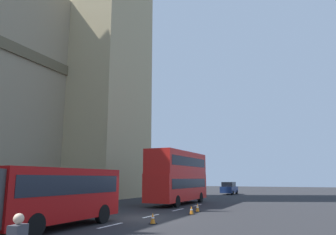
% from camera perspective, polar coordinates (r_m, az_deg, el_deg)
% --- Properties ---
extents(ground_plane, '(160.00, 160.00, 0.00)m').
position_cam_1_polar(ground_plane, '(20.57, -4.59, -17.57)').
color(ground_plane, '#262628').
extents(lane_centre_marking, '(25.20, 0.16, 0.01)m').
position_cam_1_polar(lane_centre_marking, '(19.58, -6.29, -17.87)').
color(lane_centre_marking, silver).
rests_on(lane_centre_marking, ground_plane).
extents(double_decker_bus, '(9.71, 2.54, 4.90)m').
position_cam_1_polar(double_decker_bus, '(30.89, 1.85, -10.31)').
color(double_decker_bus, red).
rests_on(double_decker_bus, ground_plane).
extents(sedan_lead, '(4.40, 1.86, 1.85)m').
position_cam_1_polar(sedan_lead, '(50.83, 10.93, -12.36)').
color(sedan_lead, navy).
rests_on(sedan_lead, ground_plane).
extents(traffic_cone_west, '(0.36, 0.36, 0.58)m').
position_cam_1_polar(traffic_cone_west, '(17.94, -2.74, -17.67)').
color(traffic_cone_west, black).
rests_on(traffic_cone_west, ground_plane).
extents(traffic_cone_middle, '(0.36, 0.36, 0.58)m').
position_cam_1_polar(traffic_cone_middle, '(22.43, 4.25, -16.28)').
color(traffic_cone_middle, black).
rests_on(traffic_cone_middle, ground_plane).
extents(traffic_cone_east, '(0.36, 0.36, 0.58)m').
position_cam_1_polar(traffic_cone_east, '(24.28, 5.32, -15.85)').
color(traffic_cone_east, black).
rests_on(traffic_cone_east, ground_plane).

